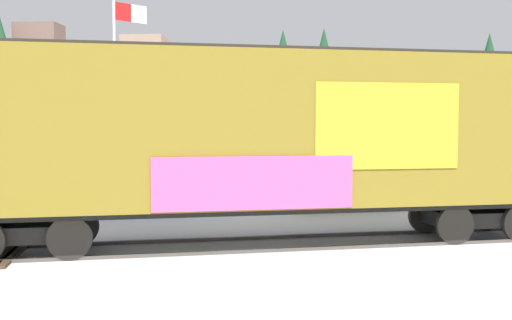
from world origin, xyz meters
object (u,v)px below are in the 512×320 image
Objects in this scene: freight_car at (268,133)px; flagpole at (121,66)px; parked_car_black at (341,182)px; parked_car_blue at (140,184)px.

flagpole is (-4.74, 11.83, 2.72)m from freight_car.
flagpole is at bearing 111.82° from freight_car.
parked_car_black is (8.01, -6.12, -4.48)m from flagpole.
parked_car_blue is at bearing 121.40° from freight_car.
flagpole reaches higher than freight_car.
parked_car_blue reaches higher than parked_car_black.
flagpole is 7.75m from parked_car_blue.
freight_car is 6.81m from parked_car_black.
freight_car is at bearing -58.60° from parked_car_blue.
parked_car_blue is 6.70m from parked_car_black.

